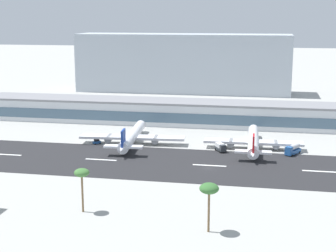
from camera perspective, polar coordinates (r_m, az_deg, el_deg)
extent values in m
plane|color=#A8A8A3|center=(182.01, 4.54, -4.67)|extent=(1400.00, 1400.00, 0.00)
cube|color=#262628|center=(184.98, 4.65, -4.38)|extent=(800.00, 42.41, 0.08)
cube|color=white|center=(207.94, -17.40, -3.03)|extent=(12.00, 1.20, 0.01)
cube|color=white|center=(193.26, -7.42, -3.70)|extent=(12.00, 1.20, 0.01)
cube|color=white|center=(184.99, 4.60, -4.37)|extent=(12.00, 1.20, 0.01)
cube|color=white|center=(185.11, 16.48, -4.83)|extent=(12.00, 1.20, 0.01)
cube|color=silver|center=(252.30, 3.66, 1.33)|extent=(218.89, 20.23, 10.56)
cube|color=#476075|center=(242.40, 3.35, 0.76)|extent=(212.32, 0.30, 4.75)
cube|color=gray|center=(251.27, 3.67, 2.63)|extent=(221.08, 20.43, 1.00)
cube|color=#A8B2BC|center=(359.83, 1.67, 6.96)|extent=(146.63, 30.76, 39.94)
cylinder|color=white|center=(215.38, -3.93, -1.07)|extent=(7.81, 43.67, 4.35)
sphere|color=white|center=(236.28, -3.02, 0.13)|extent=(4.13, 4.13, 4.13)
cone|color=white|center=(194.66, -5.05, -2.53)|extent=(4.53, 8.11, 3.91)
cube|color=white|center=(214.65, -3.97, -1.24)|extent=(44.06, 9.99, 0.96)
cylinder|color=gray|center=(213.34, -1.37, -1.51)|extent=(3.30, 6.29, 2.83)
cylinder|color=gray|center=(216.74, -6.53, -1.37)|extent=(3.30, 6.29, 2.83)
cube|color=white|center=(196.20, -4.95, -2.28)|extent=(15.09, 4.76, 0.76)
cube|color=navy|center=(195.47, -4.97, -1.42)|extent=(1.16, 5.90, 6.95)
cylinder|color=black|center=(213.96, -4.02, -1.93)|extent=(0.78, 0.78, 1.20)
cylinder|color=white|center=(209.86, 9.41, -1.59)|extent=(5.23, 42.40, 4.23)
sphere|color=white|center=(230.48, 9.43, -0.35)|extent=(4.02, 4.02, 4.02)
cone|color=white|center=(189.37, 9.39, -3.10)|extent=(3.99, 7.70, 3.81)
cube|color=white|center=(209.14, 9.41, -1.76)|extent=(39.54, 7.28, 0.93)
cylinder|color=gray|center=(209.55, 11.82, -2.04)|extent=(2.89, 5.99, 2.75)
cylinder|color=gray|center=(209.47, 6.97, -1.87)|extent=(2.89, 5.99, 2.75)
cube|color=white|center=(190.89, 9.39, -2.84)|extent=(13.48, 3.81, 0.74)
cube|color=red|center=(190.16, 9.42, -1.98)|extent=(0.81, 5.73, 6.77)
cylinder|color=black|center=(208.47, 9.38, -2.45)|extent=(0.76, 0.76, 1.16)
cube|color=#23569E|center=(204.29, 13.64, -2.77)|extent=(6.59, 8.63, 1.40)
cylinder|color=silver|center=(204.74, 13.80, -2.24)|extent=(4.77, 6.04, 2.10)
cube|color=#23569E|center=(201.13, 13.22, -2.51)|extent=(3.10, 2.98, 1.80)
cylinder|color=black|center=(202.52, 12.90, -3.07)|extent=(0.70, 0.92, 0.90)
cylinder|color=black|center=(201.34, 13.55, -3.19)|extent=(0.70, 0.92, 0.90)
cylinder|color=black|center=(207.61, 13.70, -2.74)|extent=(0.70, 0.92, 0.90)
cylinder|color=black|center=(206.46, 14.34, -2.85)|extent=(0.70, 0.92, 0.90)
cube|color=#2D3338|center=(203.90, 5.82, -2.54)|extent=(5.01, 6.41, 1.20)
cube|color=silver|center=(204.19, 5.75, -2.11)|extent=(4.11, 4.90, 1.60)
cube|color=#2D3338|center=(201.66, 6.08, -2.32)|extent=(2.75, 2.54, 1.50)
cylinder|color=black|center=(201.73, 5.75, -2.88)|extent=(0.68, 0.92, 0.90)
cylinder|color=black|center=(202.69, 6.37, -2.82)|extent=(0.68, 0.92, 0.90)
cylinder|color=black|center=(205.43, 5.28, -2.59)|extent=(0.68, 0.92, 0.90)
cylinder|color=black|center=(206.38, 5.89, -2.53)|extent=(0.68, 0.92, 0.90)
cube|color=#23569E|center=(216.49, -7.88, -1.79)|extent=(3.40, 3.39, 1.00)
cube|color=black|center=(216.27, -7.89, -1.55)|extent=(2.26, 2.26, 0.90)
cylinder|color=black|center=(216.84, -8.24, -1.92)|extent=(0.62, 0.62, 0.60)
cylinder|color=black|center=(215.44, -8.05, -2.00)|extent=(0.62, 0.62, 0.60)
cylinder|color=black|center=(217.79, -7.71, -1.84)|extent=(0.62, 0.62, 0.60)
cylinder|color=black|center=(216.39, -7.52, -1.92)|extent=(0.62, 0.62, 0.60)
cylinder|color=brown|center=(142.69, -9.44, -7.25)|extent=(0.56, 0.56, 11.16)
ellipsoid|color=#427538|center=(140.95, -9.52, -5.11)|extent=(4.13, 4.13, 2.27)
cylinder|color=brown|center=(128.71, 4.53, -9.27)|extent=(0.56, 0.56, 11.30)
ellipsoid|color=#386B33|center=(126.75, 4.57, -6.89)|extent=(4.81, 4.81, 2.65)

